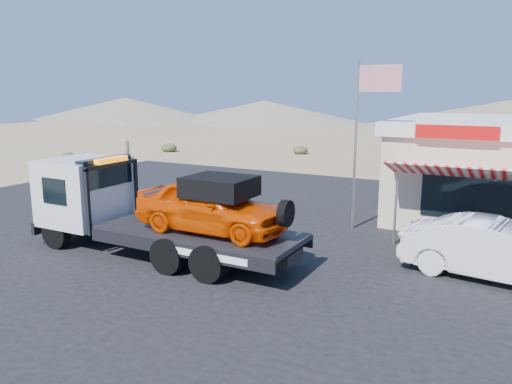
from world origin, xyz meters
TOP-DOWN VIEW (x-y plane):
  - ground at (0.00, 0.00)m, footprint 120.00×120.00m
  - asphalt_lot at (2.00, 3.00)m, footprint 32.00×24.00m
  - tow_truck at (0.29, -1.28)m, footprint 8.76×2.60m
  - white_sedan at (9.60, 1.45)m, footprint 4.99×2.21m
  - flagpole at (4.93, 4.50)m, footprint 1.55×0.10m
  - desert_scrub at (-13.48, 9.81)m, footprint 23.07×32.89m
  - distant_hills at (-9.77, 55.14)m, footprint 126.00×48.00m

SIDE VIEW (x-z plane):
  - ground at x=0.00m, z-range 0.00..0.00m
  - asphalt_lot at x=2.00m, z-range 0.00..0.02m
  - desert_scrub at x=-13.48m, z-range -0.05..0.67m
  - white_sedan at x=9.60m, z-range 0.02..1.61m
  - tow_truck at x=0.29m, z-range 0.11..3.04m
  - distant_hills at x=-9.77m, z-range -0.21..3.99m
  - flagpole at x=4.93m, z-range 0.76..6.76m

